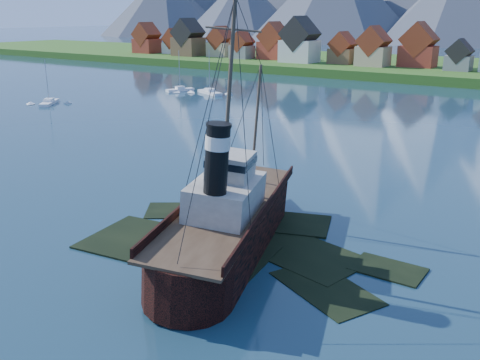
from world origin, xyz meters
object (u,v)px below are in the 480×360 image
Objects in this scene: tugboat_wreck at (236,217)px; sailboat_c at (210,93)px; sailboat_a at (49,103)px; sailboat_b at (180,90)px.

sailboat_c is at bearing 110.16° from tugboat_wreck.
sailboat_a is 0.95× the size of sailboat_b.
tugboat_wreck is 2.56× the size of sailboat_b.
sailboat_c is (10.18, 0.52, 0.00)m from sailboat_b.
tugboat_wreck is 94.52m from sailboat_a.
sailboat_a is 41.65m from sailboat_c.
sailboat_a is 0.90× the size of sailboat_c.
sailboat_b is at bearing 35.12° from sailboat_a.
sailboat_a is 36.86m from sailboat_b.
sailboat_a is at bearing -85.55° from sailboat_b.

